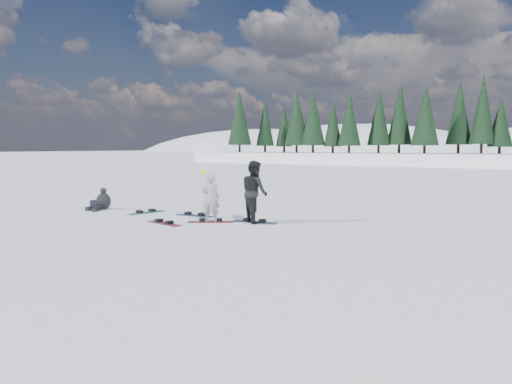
# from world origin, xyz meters

# --- Properties ---
(ground) EXTENTS (420.00, 420.00, 0.00)m
(ground) POSITION_xyz_m (0.00, 0.00, 0.00)
(ground) COLOR white
(ground) RESTS_ON ground
(snowboarder_woman) EXTENTS (0.68, 0.65, 1.71)m
(snowboarder_woman) POSITION_xyz_m (-1.68, -0.51, 0.80)
(snowboarder_woman) COLOR #A9AAAE
(snowboarder_woman) RESTS_ON ground
(snowboarder_man) EXTENTS (1.23, 1.17, 2.01)m
(snowboarder_man) POSITION_xyz_m (-0.49, 0.26, 1.01)
(snowboarder_man) COLOR black
(snowboarder_man) RESTS_ON ground
(seated_rider) EXTENTS (0.75, 1.10, 0.85)m
(seated_rider) POSITION_xyz_m (-7.25, -0.34, 0.33)
(seated_rider) COLOR black
(seated_rider) RESTS_ON ground
(gear_bag) EXTENTS (0.47, 0.34, 0.30)m
(gear_bag) POSITION_xyz_m (-7.95, -0.09, 0.15)
(gear_bag) COLOR black
(gear_bag) RESTS_ON ground
(snowboard_woman) EXTENTS (1.37, 1.12, 0.03)m
(snowboard_woman) POSITION_xyz_m (-1.68, -0.50, 0.01)
(snowboard_woman) COLOR maroon
(snowboard_woman) RESTS_ON ground
(snowboard_man) EXTENTS (1.52, 0.49, 0.03)m
(snowboard_man) POSITION_xyz_m (-0.49, 0.26, 0.01)
(snowboard_man) COLOR #165E79
(snowboard_man) RESTS_ON ground
(snowboard_loose_b) EXTENTS (1.53, 0.55, 0.03)m
(snowboard_loose_b) POSITION_xyz_m (-2.70, -1.60, 0.01)
(snowboard_loose_b) COLOR maroon
(snowboard_loose_b) RESTS_ON ground
(snowboard_loose_a) EXTENTS (0.46, 1.52, 0.03)m
(snowboard_loose_a) POSITION_xyz_m (-5.11, -0.11, 0.01)
(snowboard_loose_a) COLOR #19748B
(snowboard_loose_a) RESTS_ON ground
(snowboard_loose_c) EXTENTS (1.52, 0.49, 0.03)m
(snowboard_loose_c) POSITION_xyz_m (-3.11, 0.33, 0.01)
(snowboard_loose_c) COLOR #184E86
(snowboard_loose_c) RESTS_ON ground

